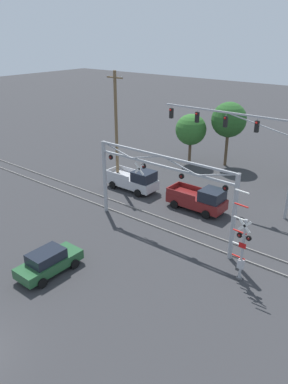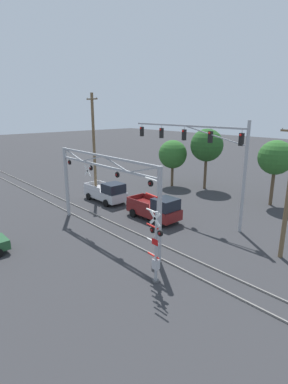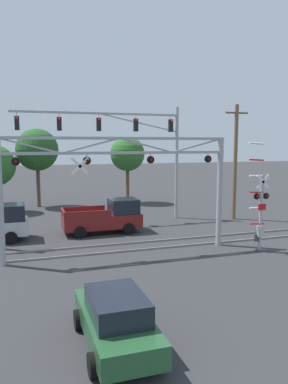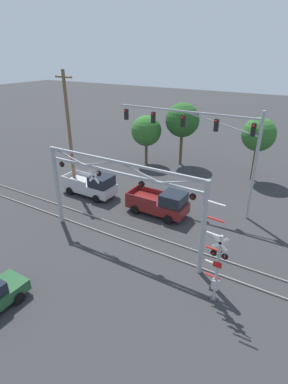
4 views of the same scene
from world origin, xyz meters
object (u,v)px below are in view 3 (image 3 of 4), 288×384
Objects in this scene: utility_pole_right at (235,161)px; background_tree_far_left_verge at (127,154)px; traffic_signal_span at (134,139)px; crossing_gantry at (120,179)px; background_tree_far_right_verge at (37,150)px; crossing_signal_mast at (260,213)px; pickup_truck_lead at (107,217)px; sedan_waiting at (116,319)px.

utility_pole_right is 11.29m from background_tree_far_left_verge.
background_tree_far_left_verge is at bearing 77.87° from traffic_signal_span.
background_tree_far_right_verge is (-3.24, 16.34, 1.22)m from crossing_gantry.
crossing_signal_mast is 18.00m from background_tree_far_left_verge.
background_tree_far_right_verge is (-13.58, 10.23, 0.70)m from utility_pole_right.
traffic_signal_span is (-3.90, 9.56, 3.86)m from crossing_signal_mast.
traffic_signal_span is 1.41× the size of utility_pole_right.
traffic_signal_span is at bearing 166.23° from utility_pole_right.
background_tree_far_right_verge is at bearing 143.02° from utility_pole_right.
crossing_signal_mast is 0.48× the size of traffic_signal_span.
pickup_truck_lead reaches higher than sedan_waiting.
crossing_signal_mast is 11.58m from sedan_waiting.
utility_pole_right reaches higher than crossing_signal_mast.
pickup_truck_lead is at bearing -112.02° from background_tree_far_left_verge.
sedan_waiting is 25.14m from background_tree_far_right_verge.
sedan_waiting is 0.59× the size of background_tree_far_right_verge.
traffic_signal_span is 7.57m from utility_pole_right.
crossing_gantry is at bearing -149.39° from utility_pole_right.
background_tree_far_left_verge is 0.90× the size of background_tree_far_right_verge.
background_tree_far_left_verge is at bearing 96.96° from crossing_signal_mast.
pickup_truck_lead is at bearing -172.81° from utility_pole_right.
utility_pole_right is at bearing 30.61° from crossing_gantry.
pickup_truck_lead is at bearing 85.50° from crossing_gantry.
background_tree_far_right_verge is (-8.13, 0.34, 0.43)m from background_tree_far_left_verge.
background_tree_far_right_verge is at bearing 177.60° from background_tree_far_left_verge.
background_tree_far_left_verge reaches higher than sedan_waiting.
background_tree_far_left_verge is 8.15m from background_tree_far_right_verge.
traffic_signal_span is at bearing 68.25° from crossing_gantry.
background_tree_far_right_verge is at bearing 119.73° from crossing_signal_mast.
background_tree_far_left_verge reaches higher than pickup_truck_lead.
traffic_signal_span reaches higher than background_tree_far_right_verge.
background_tree_far_right_verge is (-3.63, 11.48, 4.06)m from pickup_truck_lead.
crossing_gantry is 5.64m from pickup_truck_lead.
crossing_gantry is 16.70m from background_tree_far_right_verge.
sedan_waiting is at bearing -101.39° from pickup_truck_lead.
traffic_signal_span is 1.89× the size of background_tree_far_left_verge.
crossing_gantry reaches higher than pickup_truck_lead.
pickup_truck_lead is at bearing 135.54° from crossing_signal_mast.
pickup_truck_lead is 0.70× the size of background_tree_far_right_verge.
traffic_signal_span is at bearing 112.22° from crossing_signal_mast.
crossing_gantry is 1.37× the size of utility_pole_right.
utility_pole_right reaches higher than traffic_signal_span.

